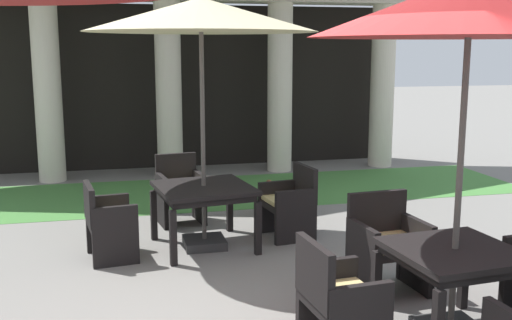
% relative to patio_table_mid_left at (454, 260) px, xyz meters
% --- Properties ---
extents(lawn_strip, '(11.17, 2.34, 0.01)m').
position_rel_patio_table_mid_left_xyz_m(lawn_strip, '(-1.59, 5.36, -0.63)').
color(lawn_strip, '#47843D').
rests_on(lawn_strip, ground).
extents(patio_table_mid_left, '(1.02, 1.02, 0.74)m').
position_rel_patio_table_mid_left_xyz_m(patio_table_mid_left, '(0.00, 0.00, 0.00)').
color(patio_table_mid_left, black).
rests_on(patio_table_mid_left, ground).
extents(patio_umbrella_mid_left, '(2.37, 2.37, 2.85)m').
position_rel_patio_table_mid_left_xyz_m(patio_umbrella_mid_left, '(-0.00, -0.00, 1.91)').
color(patio_umbrella_mid_left, '#2D2D2D').
rests_on(patio_umbrella_mid_left, ground).
extents(patio_chair_mid_left_west, '(0.57, 0.65, 0.90)m').
position_rel_patio_table_mid_left_xyz_m(patio_chair_mid_left_west, '(-1.00, -0.09, -0.22)').
color(patio_chair_mid_left_west, black).
rests_on(patio_chair_mid_left_west, ground).
extents(patio_chair_mid_left_north, '(0.68, 0.63, 0.92)m').
position_rel_patio_table_mid_left_xyz_m(patio_chair_mid_left_north, '(-0.09, 1.00, -0.21)').
color(patio_chair_mid_left_north, black).
rests_on(patio_chair_mid_left_north, ground).
extents(patio_table_mid_right, '(1.17, 1.17, 0.73)m').
position_rel_patio_table_mid_left_xyz_m(patio_table_mid_right, '(-1.59, 2.68, -0.00)').
color(patio_table_mid_right, black).
rests_on(patio_table_mid_right, ground).
extents(patio_umbrella_mid_right, '(2.57, 2.57, 2.88)m').
position_rel_patio_table_mid_left_xyz_m(patio_umbrella_mid_right, '(-1.59, 2.68, 1.97)').
color(patio_umbrella_mid_right, '#2D2D2D').
rests_on(patio_umbrella_mid_right, ground).
extents(patio_chair_mid_right_north, '(0.63, 0.60, 0.90)m').
position_rel_patio_table_mid_left_xyz_m(patio_chair_mid_right_north, '(-1.75, 3.76, -0.22)').
color(patio_chair_mid_right_north, black).
rests_on(patio_chair_mid_right_north, ground).
extents(patio_chair_mid_right_east, '(0.61, 0.66, 0.87)m').
position_rel_patio_table_mid_left_xyz_m(patio_chair_mid_right_east, '(-0.51, 2.84, -0.23)').
color(patio_chair_mid_right_east, black).
rests_on(patio_chair_mid_right_east, ground).
extents(patio_chair_mid_right_west, '(0.58, 0.67, 0.84)m').
position_rel_patio_table_mid_left_xyz_m(patio_chair_mid_right_west, '(-2.66, 2.53, -0.24)').
color(patio_chair_mid_right_west, black).
rests_on(patio_chair_mid_right_west, ground).
extents(terracotta_urn, '(0.31, 0.31, 0.47)m').
position_rel_patio_table_mid_left_xyz_m(terracotta_urn, '(-0.49, 3.95, -0.44)').
color(terracotta_urn, brown).
rests_on(terracotta_urn, ground).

